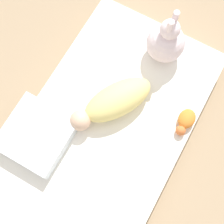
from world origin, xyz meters
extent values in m
plane|color=#9E8466|center=(0.00, 0.00, 0.00)|extent=(12.00, 12.00, 0.00)
cube|color=white|center=(0.00, 0.00, 0.08)|extent=(1.44, 0.85, 0.15)
ellipsoid|color=#EFDB7F|center=(-0.14, -0.01, 0.23)|extent=(0.43, 0.36, 0.16)
sphere|color=#DBB293|center=(0.06, -0.12, 0.22)|extent=(0.12, 0.12, 0.12)
cube|color=white|center=(0.24, -0.29, 0.20)|extent=(0.34, 0.33, 0.09)
sphere|color=silver|center=(-0.55, 0.07, 0.26)|extent=(0.22, 0.22, 0.22)
sphere|color=silver|center=(-0.55, 0.07, 0.41)|extent=(0.11, 0.11, 0.11)
cylinder|color=silver|center=(-0.58, 0.07, 0.48)|extent=(0.03, 0.03, 0.08)
cylinder|color=silver|center=(-0.52, 0.07, 0.48)|extent=(0.03, 0.03, 0.08)
ellipsoid|color=orange|center=(-0.24, 0.37, 0.19)|extent=(0.11, 0.09, 0.07)
sphere|color=orange|center=(-0.16, 0.37, 0.18)|extent=(0.05, 0.05, 0.05)
camera|label=1|loc=(0.35, 0.23, 1.82)|focal=50.00mm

